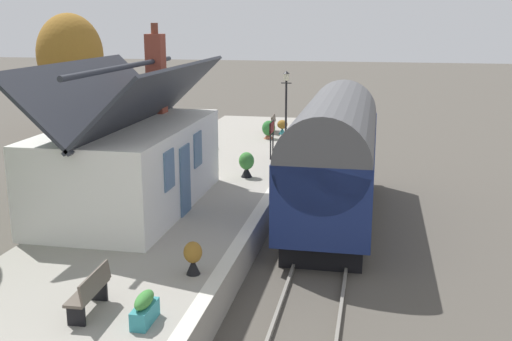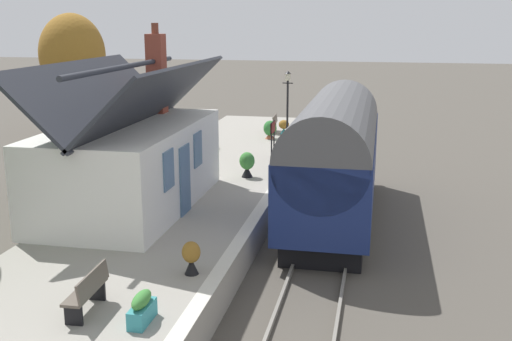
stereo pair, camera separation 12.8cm
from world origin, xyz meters
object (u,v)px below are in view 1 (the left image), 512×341
(bench_near_building, at_px, (90,291))
(planter_edge_near, at_px, (210,140))
(tree_behind_building, at_px, (70,55))
(planter_under_sign, at_px, (193,257))
(bench_mid_platform, at_px, (271,123))
(lamp_post_platform, at_px, (286,92))
(planter_edge_far, at_px, (282,126))
(planter_by_door, at_px, (269,130))
(planter_bench_left, at_px, (246,164))
(planter_corner_building, at_px, (187,158))
(station_sign_board, at_px, (272,130))
(station_building, at_px, (131,161))
(planter_bench_right, at_px, (145,309))
(train, at_px, (334,156))

(bench_near_building, height_order, planter_edge_near, bench_near_building)
(tree_behind_building, bearing_deg, planter_under_sign, -146.69)
(bench_mid_platform, xyz_separation_m, lamp_post_platform, (-1.98, -1.06, 1.89))
(planter_edge_far, distance_m, tree_behind_building, 13.26)
(planter_by_door, bearing_deg, planter_bench_left, -176.23)
(bench_near_building, distance_m, planter_edge_near, 16.36)
(planter_corner_building, bearing_deg, station_sign_board, -48.94)
(bench_near_building, bearing_deg, lamp_post_platform, -3.57)
(planter_under_sign, distance_m, planter_edge_far, 18.05)
(planter_corner_building, xyz_separation_m, planter_by_door, (6.81, -2.04, 0.01))
(planter_edge_far, height_order, planter_edge_near, planter_edge_near)
(planter_by_door, xyz_separation_m, tree_behind_building, (3.58, 12.16, 3.29))
(bench_near_building, height_order, tree_behind_building, tree_behind_building)
(planter_bench_left, height_order, station_sign_board, station_sign_board)
(station_sign_board, bearing_deg, bench_near_building, 175.42)
(station_building, height_order, planter_edge_near, station_building)
(bench_near_building, relative_size, planter_edge_near, 1.93)
(planter_bench_right, height_order, tree_behind_building, tree_behind_building)
(planter_bench_right, bearing_deg, planter_by_door, 2.76)
(planter_corner_building, bearing_deg, tree_behind_building, 44.25)
(bench_near_building, relative_size, planter_bench_right, 1.70)
(bench_mid_platform, height_order, planter_bench_left, planter_bench_left)
(bench_near_building, bearing_deg, tree_behind_building, 27.78)
(planter_by_door, bearing_deg, planter_under_sign, -176.02)
(bench_mid_platform, distance_m, tree_behind_building, 12.54)
(planter_under_sign, bearing_deg, planter_edge_near, 13.73)
(station_building, bearing_deg, planter_edge_near, -0.01)
(bench_near_building, height_order, planter_edge_far, bench_near_building)
(planter_edge_far, distance_m, planter_bench_right, 20.50)
(train, xyz_separation_m, bench_near_building, (-9.85, 4.13, -0.79))
(planter_corner_building, xyz_separation_m, station_sign_board, (2.55, -2.92, 0.75))
(planter_edge_far, bearing_deg, planter_bench_right, -178.74)
(planter_under_sign, relative_size, planter_bench_right, 0.95)
(planter_under_sign, xyz_separation_m, planter_edge_near, (13.99, 3.42, -0.07))
(train, distance_m, planter_edge_far, 11.01)
(planter_edge_near, height_order, planter_by_door, planter_by_door)
(planter_by_door, relative_size, tree_behind_building, 0.13)
(planter_under_sign, bearing_deg, train, -19.40)
(bench_near_building, bearing_deg, planter_bench_right, -99.23)
(bench_mid_platform, xyz_separation_m, tree_behind_building, (1.78, 11.98, 3.26))
(planter_corner_building, height_order, station_sign_board, station_sign_board)
(planter_bench_left, bearing_deg, planter_corner_building, 72.32)
(planter_bench_right, height_order, station_sign_board, station_sign_board)
(planter_bench_right, relative_size, planter_by_door, 0.93)
(planter_by_door, xyz_separation_m, lamp_post_platform, (-0.18, -0.88, 1.91))
(planter_under_sign, bearing_deg, planter_by_door, 3.98)
(planter_corner_building, relative_size, planter_bench_right, 0.99)
(train, distance_m, planter_edge_near, 8.88)
(planter_edge_near, bearing_deg, station_building, 179.99)
(station_building, distance_m, station_sign_board, 8.29)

